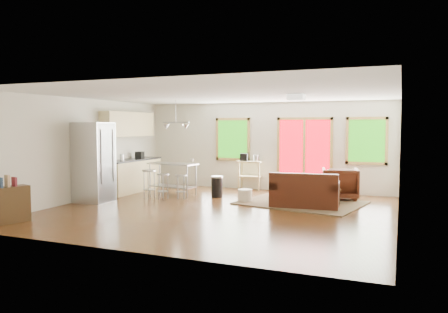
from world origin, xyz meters
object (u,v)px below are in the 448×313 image
at_px(rug, 301,203).
at_px(loveseat, 305,193).
at_px(kitchen_cart, 249,165).
at_px(island, 173,173).
at_px(coffee_table, 322,190).
at_px(ottoman, 287,191).
at_px(armchair, 340,182).
at_px(refrigerator, 94,162).

distance_m(rug, loveseat, 0.59).
bearing_deg(loveseat, kitchen_cart, 128.91).
xyz_separation_m(island, kitchen_cart, (1.65, 1.73, 0.14)).
xyz_separation_m(coffee_table, ottoman, (-0.98, 0.39, -0.13)).
relative_size(rug, ottoman, 5.18).
height_order(rug, ottoman, ottoman).
relative_size(island, kitchen_cart, 1.34).
bearing_deg(armchair, island, 1.41).
height_order(rug, loveseat, loveseat).
bearing_deg(kitchen_cart, armchair, -16.13).
bearing_deg(rug, loveseat, -68.76).
distance_m(coffee_table, island, 4.06).
bearing_deg(island, coffee_table, 5.40).
distance_m(loveseat, kitchen_cart, 3.10).
xyz_separation_m(rug, coffee_table, (0.44, 0.40, 0.29)).
distance_m(coffee_table, ottoman, 1.06).
distance_m(loveseat, refrigerator, 5.24).
distance_m(loveseat, coffee_table, 0.90).
relative_size(coffee_table, armchair, 1.07).
height_order(refrigerator, island, refrigerator).
distance_m(island, kitchen_cart, 2.40).
height_order(armchair, ottoman, armchair).
height_order(rug, kitchen_cart, kitchen_cart).
bearing_deg(armchair, ottoman, -3.65).
bearing_deg(rug, coffee_table, 42.57).
relative_size(armchair, ottoman, 1.69).
distance_m(rug, kitchen_cart, 2.72).
bearing_deg(refrigerator, island, 51.70).
distance_m(armchair, refrigerator, 6.29).
bearing_deg(coffee_table, island, -174.60).
bearing_deg(ottoman, armchair, 6.97).
relative_size(ottoman, island, 0.37).
relative_size(rug, island, 1.93).
bearing_deg(coffee_table, loveseat, -106.49).
bearing_deg(coffee_table, rug, -137.43).
xyz_separation_m(armchair, island, (-4.40, -0.94, 0.15)).
xyz_separation_m(loveseat, kitchen_cart, (-2.12, 2.22, 0.41)).
bearing_deg(loveseat, rug, 106.41).
bearing_deg(kitchen_cart, rug, -42.07).
distance_m(loveseat, island, 3.81).
height_order(loveseat, armchair, armchair).
distance_m(ottoman, refrigerator, 5.06).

